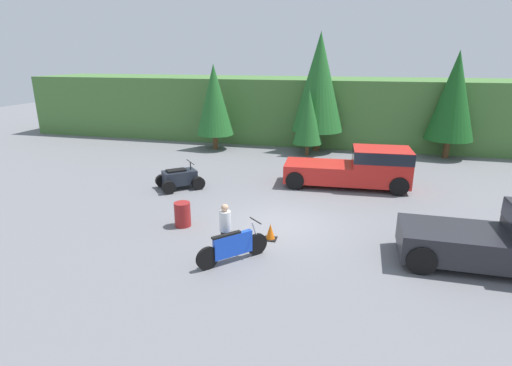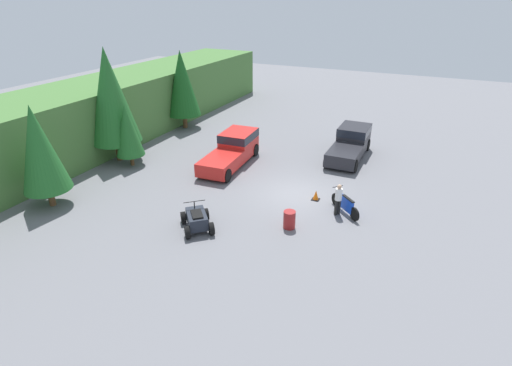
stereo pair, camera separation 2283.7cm
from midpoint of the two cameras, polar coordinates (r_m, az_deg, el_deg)
ground_plane at (r=15.06m, az=47.61°, el=-21.09°), size 80.00×80.00×0.00m
hillside_backdrop at (r=27.66m, az=31.39°, el=2.78°), size 44.00×6.00×4.39m
tree_left at (r=21.60m, az=18.51°, el=3.70°), size 2.39×2.39×5.43m
tree_mid_left at (r=22.89m, az=33.58°, el=0.27°), size 1.78×1.78×4.04m
tree_mid_right at (r=23.93m, az=34.26°, el=5.55°), size 3.22×3.22×7.31m
tree_right at (r=27.65m, az=49.27°, el=2.31°), size 2.73×2.73×6.21m
pickup_truck_red at (r=19.85m, az=46.85°, el=-9.12°), size 5.76×2.38×1.86m
dirt_bike at (r=12.52m, az=52.65°, el=-27.49°), size 1.68×1.80×1.15m
quad_atv at (r=15.10m, az=24.16°, el=-14.14°), size 2.37×2.32×1.21m
rider_person at (r=12.24m, az=50.93°, el=-25.43°), size 0.48×0.48×1.67m
traffic_cone at (r=14.09m, az=50.42°, el=-23.15°), size 0.42×0.42×0.55m
steel_barrel at (r=12.58m, az=36.60°, el=-23.53°), size 0.58×0.58×0.88m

